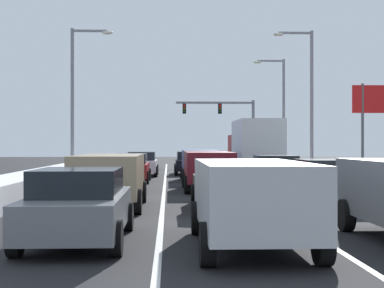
% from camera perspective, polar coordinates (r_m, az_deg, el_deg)
% --- Properties ---
extents(ground_plane, '(130.26, 130.26, 0.00)m').
position_cam_1_polar(ground_plane, '(25.11, 1.13, -4.59)').
color(ground_plane, black).
extents(lane_stripe_between_right_lane_and_center_lane, '(0.14, 55.11, 0.01)m').
position_cam_1_polar(lane_stripe_between_right_lane_and_center_lane, '(30.23, 3.78, -3.80)').
color(lane_stripe_between_right_lane_and_center_lane, silver).
rests_on(lane_stripe_between_right_lane_and_center_lane, ground).
extents(lane_stripe_between_center_lane_and_left_lane, '(0.14, 55.11, 0.01)m').
position_cam_1_polar(lane_stripe_between_center_lane_and_left_lane, '(30.06, -2.69, -3.82)').
color(lane_stripe_between_center_lane_and_left_lane, silver).
rests_on(lane_stripe_between_center_lane_and_left_lane, ground).
extents(snow_bank_right_shoulder, '(1.46, 55.11, 0.78)m').
position_cam_1_polar(snow_bank_right_shoulder, '(31.22, 13.51, -2.97)').
color(snow_bank_right_shoulder, white).
rests_on(snow_bank_right_shoulder, ground).
extents(snow_bank_left_shoulder, '(1.81, 55.11, 0.84)m').
position_cam_1_polar(snow_bank_left_shoulder, '(30.53, -12.70, -2.98)').
color(snow_bank_left_shoulder, white).
rests_on(snow_bank_left_shoulder, ground).
extents(sedan_tan_right_lane_second, '(2.00, 4.50, 1.51)m').
position_cam_1_polar(sedan_tan_right_lane_second, '(19.32, 12.94, -3.70)').
color(sedan_tan_right_lane_second, '#937F60').
rests_on(sedan_tan_right_lane_second, ground).
extents(sedan_green_right_lane_third, '(2.00, 4.50, 1.51)m').
position_cam_1_polar(sedan_green_right_lane_third, '(25.70, 8.19, -2.78)').
color(sedan_green_right_lane_third, '#1E5633').
rests_on(sedan_green_right_lane_third, ground).
extents(box_truck_right_lane_fourth, '(2.53, 7.20, 3.36)m').
position_cam_1_polar(box_truck_right_lane_fourth, '(33.68, 6.20, -0.18)').
color(box_truck_right_lane_fourth, maroon).
rests_on(box_truck_right_lane_fourth, ground).
extents(sedan_white_right_lane_fifth, '(2.00, 4.50, 1.51)m').
position_cam_1_polar(sedan_white_right_lane_fifth, '(41.68, 4.71, -1.71)').
color(sedan_white_right_lane_fifth, silver).
rests_on(sedan_white_right_lane_fifth, ground).
extents(suv_silver_center_lane_nearest, '(2.16, 4.90, 1.67)m').
position_cam_1_polar(suv_silver_center_lane_nearest, '(11.28, 5.82, -5.07)').
color(suv_silver_center_lane_nearest, '#B7BABF').
rests_on(suv_silver_center_lane_nearest, ground).
extents(sedan_charcoal_center_lane_second, '(2.00, 4.50, 1.51)m').
position_cam_1_polar(sedan_charcoal_center_lane_second, '(17.91, 3.32, -3.99)').
color(sedan_charcoal_center_lane_second, '#38383D').
rests_on(sedan_charcoal_center_lane_second, ground).
extents(suv_maroon_center_lane_third, '(2.16, 4.90, 1.67)m').
position_cam_1_polar(suv_maroon_center_lane_third, '(25.01, 1.60, -2.28)').
color(suv_maroon_center_lane_third, maroon).
rests_on(suv_maroon_center_lane_third, ground).
extents(suv_navy_center_lane_fourth, '(2.16, 4.90, 1.67)m').
position_cam_1_polar(suv_navy_center_lane_fourth, '(31.52, 0.86, -1.80)').
color(suv_navy_center_lane_fourth, navy).
rests_on(suv_navy_center_lane_fourth, ground).
extents(sedan_black_center_lane_fifth, '(2.00, 4.50, 1.51)m').
position_cam_1_polar(sedan_black_center_lane_fifth, '(38.21, -0.25, -1.87)').
color(sedan_black_center_lane_fifth, black).
rests_on(sedan_black_center_lane_fifth, ground).
extents(sedan_gray_left_lane_nearest, '(2.00, 4.50, 1.51)m').
position_cam_1_polar(sedan_gray_left_lane_nearest, '(12.06, -11.08, -5.94)').
color(sedan_gray_left_lane_nearest, slate).
rests_on(sedan_gray_left_lane_nearest, ground).
extents(suv_tan_left_lane_second, '(2.16, 4.90, 1.67)m').
position_cam_1_polar(suv_tan_left_lane_second, '(18.33, -8.12, -3.11)').
color(suv_tan_left_lane_second, '#937F60').
rests_on(suv_tan_left_lane_second, ground).
extents(sedan_green_left_lane_third, '(2.00, 4.50, 1.51)m').
position_cam_1_polar(sedan_green_left_lane_third, '(24.64, -7.19, -2.90)').
color(sedan_green_left_lane_third, '#1E5633').
rests_on(sedan_green_left_lane_third, ground).
extents(sedan_red_left_lane_fourth, '(2.00, 4.50, 1.51)m').
position_cam_1_polar(sedan_red_left_lane_fourth, '(30.51, -6.05, -2.34)').
color(sedan_red_left_lane_fourth, maroon).
rests_on(sedan_red_left_lane_fourth, ground).
extents(sedan_white_left_lane_fifth, '(2.00, 4.50, 1.51)m').
position_cam_1_polar(sedan_white_left_lane_fifth, '(36.68, -4.94, -1.94)').
color(sedan_white_left_lane_fifth, silver).
rests_on(sedan_white_left_lane_fifth, ground).
extents(traffic_light_gantry, '(7.54, 0.47, 6.20)m').
position_cam_1_polar(traffic_light_gantry, '(55.39, 3.66, 2.58)').
color(traffic_light_gantry, slate).
rests_on(traffic_light_gantry, ground).
extents(street_lamp_right_mid, '(2.66, 0.36, 9.43)m').
position_cam_1_polar(street_lamp_right_mid, '(38.75, 11.25, 5.25)').
color(street_lamp_right_mid, gray).
rests_on(street_lamp_right_mid, ground).
extents(street_lamp_right_far, '(2.66, 0.36, 9.04)m').
position_cam_1_polar(street_lamp_right_far, '(48.53, 8.64, 3.95)').
color(street_lamp_right_far, gray).
rests_on(street_lamp_right_far, ground).
extents(street_lamp_left_mid, '(2.66, 0.36, 9.31)m').
position_cam_1_polar(street_lamp_left_mid, '(37.36, -11.22, 5.34)').
color(street_lamp_left_mid, gray).
rests_on(street_lamp_left_mid, ground).
extents(roadside_sign_right, '(3.20, 0.16, 5.50)m').
position_cam_1_polar(roadside_sign_right, '(35.11, 18.00, 3.28)').
color(roadside_sign_right, '#59595B').
rests_on(roadside_sign_right, ground).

